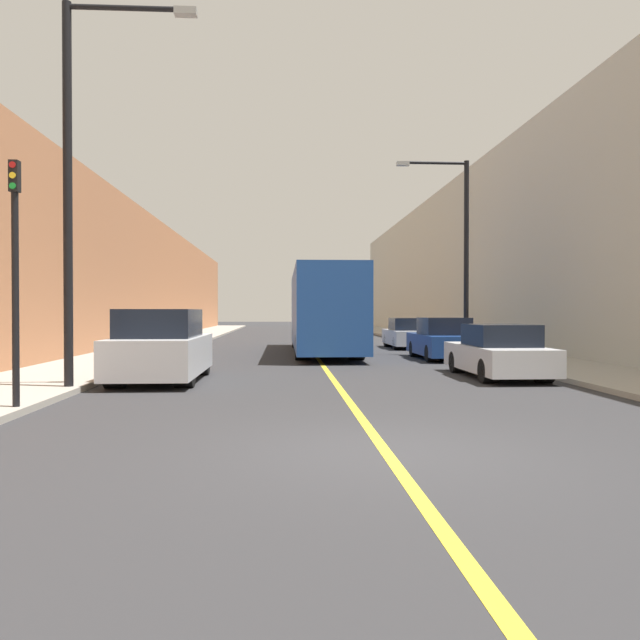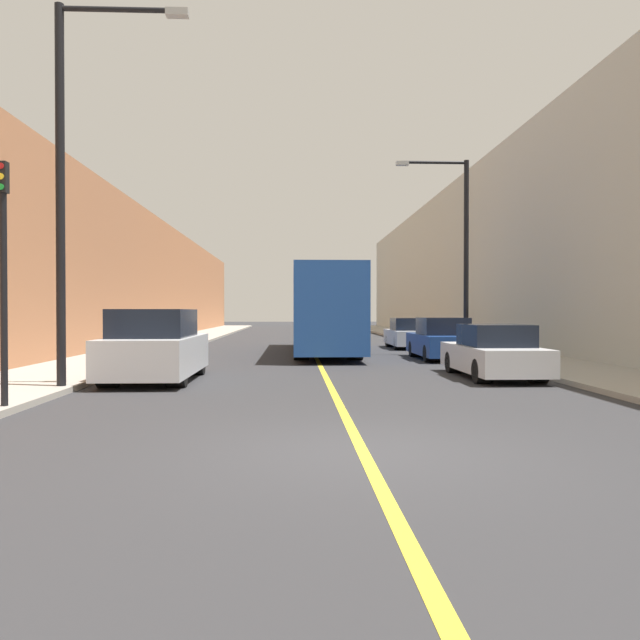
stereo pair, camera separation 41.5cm
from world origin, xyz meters
The scene contains 14 objects.
ground_plane centered at (0.00, 0.00, 0.00)m, with size 200.00×200.00×0.00m, color #2D2D30.
sidewalk_left centered at (-7.40, 30.00, 0.07)m, with size 3.26×72.00×0.13m, color #9E998E.
sidewalk_right centered at (7.40, 30.00, 0.07)m, with size 3.26×72.00×0.13m, color #9E998E.
building_row_left centered at (-11.03, 30.00, 3.75)m, with size 4.00×72.00×7.49m, color #B2724C.
building_row_right centered at (11.03, 30.00, 4.93)m, with size 4.00×72.00×9.87m, color #B7B2A3.
road_center_line centered at (0.00, 30.00, 0.00)m, with size 0.16×72.00×0.01m, color gold.
bus centered at (0.39, 18.92, 1.86)m, with size 2.55×12.71×3.50m.
parked_suv_left centered at (-4.44, 8.30, 0.86)m, with size 2.05×4.71×1.85m.
car_right_near centered at (4.52, 8.70, 0.66)m, with size 1.80×4.45×1.45m.
car_right_mid centered at (4.66, 15.15, 0.70)m, with size 1.85×4.40×1.57m.
car_right_far centered at (4.73, 22.15, 0.67)m, with size 1.83×4.22×1.48m.
street_lamp_left centered at (-5.83, 6.23, 4.97)m, with size 2.95×0.24×8.49m.
street_lamp_right centered at (5.81, 16.92, 4.58)m, with size 2.95×0.24×7.74m.
traffic_light centered at (-5.97, 3.26, 2.47)m, with size 0.16×0.18×4.29m.
Camera 2 is at (-0.89, -7.91, 1.80)m, focal length 35.00 mm.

